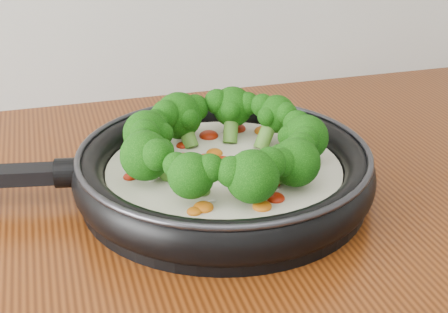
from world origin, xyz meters
name	(u,v)px	position (x,y,z in m)	size (l,w,h in m)	color
skillet	(221,165)	(0.03, 1.13, 0.94)	(0.58, 0.41, 0.10)	black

